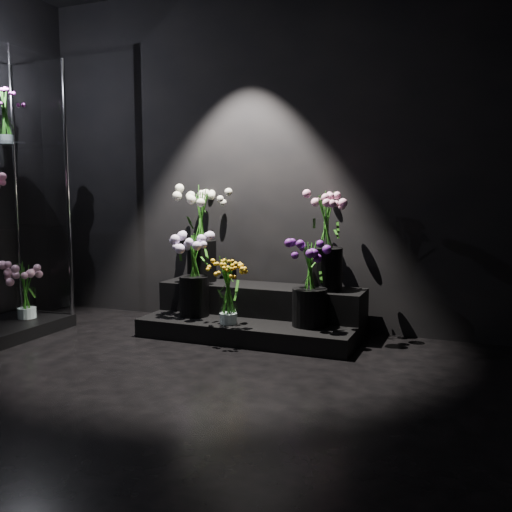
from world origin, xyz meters
The scene contains 10 objects.
floor centered at (0.00, 0.00, 0.00)m, with size 4.00×4.00×0.00m, color black.
wall_back centered at (0.00, 2.00, 1.40)m, with size 4.00×4.00×0.00m, color black.
display_riser centered at (0.11, 1.67, 0.15)m, with size 1.66×0.74×0.37m.
bouquet_orange_bells centered at (0.01, 1.35, 0.41)m, with size 0.31×0.31×0.54m.
bouquet_lilac centered at (-0.36, 1.50, 0.53)m, with size 0.51×0.51×0.65m.
bouquet_purple centered at (0.59, 1.52, 0.48)m, with size 0.34×0.34×0.64m.
bouquet_cream_roses centered at (-0.43, 1.78, 0.84)m, with size 0.53×0.53×0.79m.
bouquet_pink_roses centered at (0.64, 1.76, 0.78)m, with size 0.41×0.41×0.75m.
bouquet_case_magenta centered at (-1.71, 1.00, 1.69)m, with size 0.30×0.30×0.40m.
bouquet_case_base_pink centered at (-1.65, 1.07, 0.34)m, with size 0.40×0.40×0.45m.
Camera 1 is at (1.74, -2.43, 1.15)m, focal length 40.00 mm.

